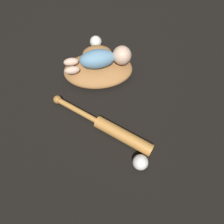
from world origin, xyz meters
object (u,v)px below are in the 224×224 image
(baseball_bat, at_px, (113,130))
(baseball, at_px, (140,162))
(baseball_spare, at_px, (96,42))
(baby_figure, at_px, (103,58))
(baseball_glove, at_px, (98,67))

(baseball_bat, height_order, baseball, baseball)
(baseball_spare, bearing_deg, baseball, -61.86)
(baby_figure, bearing_deg, baseball_spare, 114.20)
(baseball_spare, bearing_deg, baby_figure, -65.80)
(baby_figure, bearing_deg, baseball, -60.29)
(baseball_glove, relative_size, baseball_bat, 0.80)
(baseball, distance_m, baseball_spare, 0.73)
(baseball_glove, bearing_deg, baseball, -57.93)
(baby_figure, distance_m, baseball, 0.53)
(baseball_bat, bearing_deg, baseball_glove, 113.30)
(baseball_glove, height_order, baseball, baseball_glove)
(baseball_glove, relative_size, baseball, 6.09)
(baseball_bat, bearing_deg, baby_figure, 109.18)
(baseball_glove, distance_m, baby_figure, 0.09)
(baby_figure, relative_size, baseball, 4.99)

